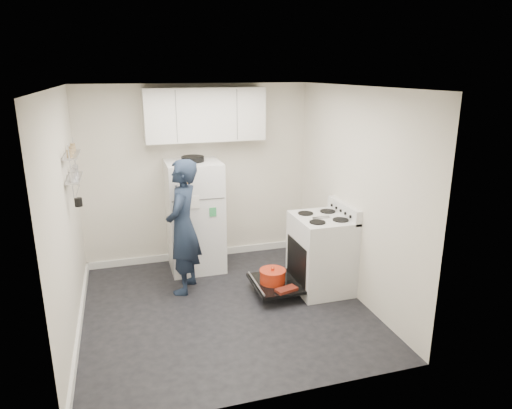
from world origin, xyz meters
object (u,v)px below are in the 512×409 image
object	(u,v)px
open_oven_door	(274,280)
person	(183,227)
electric_range	(320,254)
refrigerator	(195,215)

from	to	relation	value
open_oven_door	person	distance (m)	1.29
electric_range	refrigerator	world-z (taller)	refrigerator
electric_range	refrigerator	size ratio (longest dim) A/B	0.70
electric_range	person	bearing A→B (deg)	164.59
open_oven_door	person	size ratio (longest dim) A/B	0.42
refrigerator	person	world-z (taller)	person
open_oven_door	person	world-z (taller)	person
open_oven_door	refrigerator	size ratio (longest dim) A/B	0.44
electric_range	person	world-z (taller)	person
refrigerator	person	bearing A→B (deg)	-111.12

